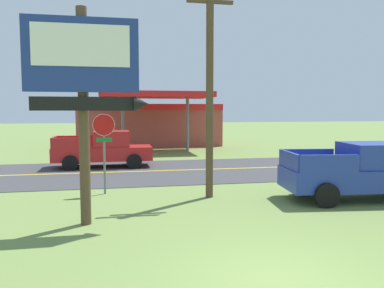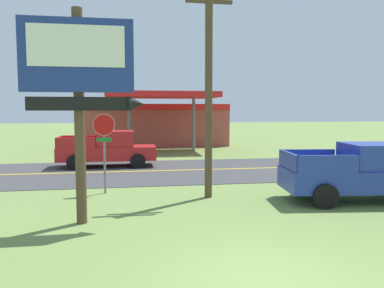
{
  "view_description": "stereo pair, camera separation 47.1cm",
  "coord_description": "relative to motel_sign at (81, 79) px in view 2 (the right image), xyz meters",
  "views": [
    {
      "loc": [
        -2.89,
        -6.42,
        3.08
      ],
      "look_at": [
        0.0,
        8.0,
        1.8
      ],
      "focal_mm": 36.36,
      "sensor_mm": 36.0,
      "label": 1
    },
    {
      "loc": [
        -2.42,
        -6.5,
        3.08
      ],
      "look_at": [
        0.0,
        8.0,
        1.8
      ],
      "focal_mm": 36.36,
      "sensor_mm": 36.0,
      "label": 2
    }
  ],
  "objects": [
    {
      "name": "pickup_blue_parked_on_lawn",
      "position": [
        9.05,
        1.27,
        -2.95
      ],
      "size": [
        5.39,
        2.68,
        1.96
      ],
      "color": "#233893",
      "rests_on": "ground"
    },
    {
      "name": "utility_pole",
      "position": [
        4.0,
        2.67,
        0.4
      ],
      "size": [
        1.8,
        0.26,
        8.07
      ],
      "color": "brown",
      "rests_on": "ground"
    },
    {
      "name": "ground_plane",
      "position": [
        3.61,
        -4.13,
        -3.91
      ],
      "size": [
        180.0,
        180.0,
        0.0
      ],
      "primitive_type": "plane",
      "color": "olive"
    },
    {
      "name": "road_asphalt",
      "position": [
        3.61,
        8.87,
        -3.9
      ],
      "size": [
        140.0,
        8.0,
        0.02
      ],
      "primitive_type": "cube",
      "color": "#3D3D3F",
      "rests_on": "ground"
    },
    {
      "name": "gas_station",
      "position": [
        3.74,
        23.85,
        -1.97
      ],
      "size": [
        12.0,
        11.5,
        4.4
      ],
      "color": "#A84C42",
      "rests_on": "ground"
    },
    {
      "name": "stop_sign",
      "position": [
        0.34,
        3.93,
        -1.88
      ],
      "size": [
        0.8,
        0.08,
        2.95
      ],
      "color": "slate",
      "rests_on": "ground"
    },
    {
      "name": "road_centre_line",
      "position": [
        3.61,
        8.87,
        -3.89
      ],
      "size": [
        126.0,
        0.2,
        0.01
      ],
      "primitive_type": "cube",
      "color": "gold",
      "rests_on": "road_asphalt"
    },
    {
      "name": "pickup_red_on_road",
      "position": [
        0.16,
        10.87,
        -2.95
      ],
      "size": [
        5.2,
        2.24,
        1.96
      ],
      "color": "red",
      "rests_on": "ground"
    },
    {
      "name": "motel_sign",
      "position": [
        0.0,
        0.0,
        0.0
      ],
      "size": [
        3.16,
        0.54,
        5.76
      ],
      "color": "brown",
      "rests_on": "ground"
    }
  ]
}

